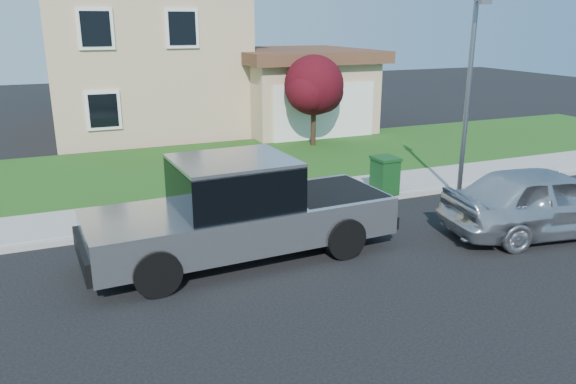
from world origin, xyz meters
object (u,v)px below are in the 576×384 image
object	(u,v)px
pickup_truck	(240,211)
woman	(275,189)
street_lamp	(469,90)
sedan	(546,201)
ornamental_tree	(315,88)
trash_bin	(385,175)

from	to	relation	value
pickup_truck	woman	size ratio (longest dim) A/B	3.88
pickup_truck	street_lamp	xyz separation A→B (m)	(6.81, 1.22, 2.12)
sedan	ornamental_tree	world-z (taller)	ornamental_tree
ornamental_tree	trash_bin	distance (m)	7.14
street_lamp	pickup_truck	bearing A→B (deg)	-151.66
pickup_truck	trash_bin	distance (m)	5.61
ornamental_tree	trash_bin	bearing A→B (deg)	-98.32
woman	sedan	world-z (taller)	woman
pickup_truck	woman	distance (m)	2.38
woman	street_lamp	xyz separation A→B (m)	(5.31, -0.62, 2.31)
woman	street_lamp	bearing A→B (deg)	177.00
woman	street_lamp	world-z (taller)	street_lamp
woman	street_lamp	distance (m)	5.82
woman	ornamental_tree	world-z (taller)	ornamental_tree
ornamental_tree	street_lamp	distance (m)	8.09
sedan	street_lamp	world-z (taller)	street_lamp
pickup_truck	woman	bearing A→B (deg)	47.73
pickup_truck	woman	world-z (taller)	pickup_truck
pickup_truck	street_lamp	world-z (taller)	street_lamp
sedan	ornamental_tree	size ratio (longest dim) A/B	1.37
sedan	woman	bearing A→B (deg)	67.44
woman	street_lamp	size ratio (longest dim) A/B	0.32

